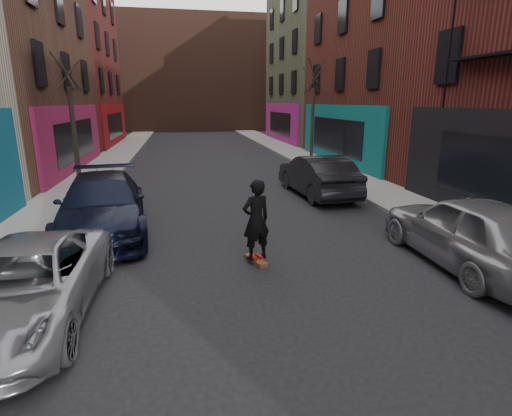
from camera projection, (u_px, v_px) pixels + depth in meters
name	position (u px, v px, depth m)	size (l,w,h in m)	color
sidewalk_left	(119.00, 154.00, 28.66)	(2.50, 84.00, 0.13)	gray
sidewalk_right	(287.00, 150.00, 30.88)	(2.50, 84.00, 0.13)	gray
building_far	(192.00, 75.00, 52.66)	(40.00, 10.00, 14.00)	#47281E
tree_left_far	(71.00, 109.00, 16.42)	(2.00, 2.00, 6.50)	black
tree_right_far	(313.00, 104.00, 24.28)	(2.00, 2.00, 6.80)	black
parked_left_far	(24.00, 285.00, 6.82)	(2.23, 4.83, 1.34)	gray
parked_left_end	(102.00, 205.00, 11.42)	(2.32, 5.72, 1.66)	black
parked_right_far	(471.00, 231.00, 9.08)	(2.01, 5.01, 1.71)	gray
parked_right_end	(317.00, 175.00, 16.05)	(1.73, 4.97, 1.64)	black
skateboard	(256.00, 260.00, 9.47)	(0.22, 0.80, 0.10)	brown
skateboarder	(256.00, 220.00, 9.21)	(0.69, 0.46, 1.90)	black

